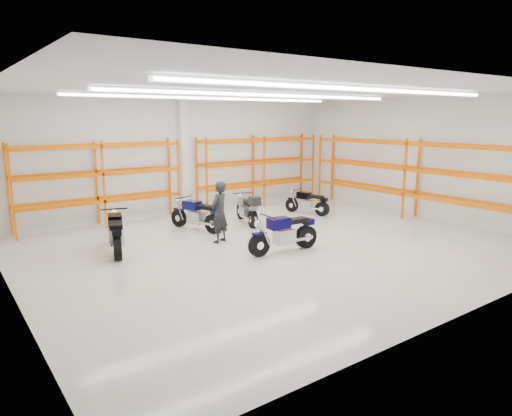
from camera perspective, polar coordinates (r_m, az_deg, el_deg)
ground at (r=13.72m, az=2.34°, el=-4.66°), size 14.00×14.00×0.00m
room_shell at (r=13.22m, az=2.39°, el=9.18°), size 14.02×12.02×4.51m
motorcycle_main at (r=12.96m, az=3.83°, el=-3.22°), size 2.29×0.76×1.12m
motorcycle_back_a at (r=13.42m, az=-17.11°, el=-3.13°), size 1.02×2.29×1.15m
motorcycle_back_b at (r=15.46m, az=-7.26°, el=-0.95°), size 0.99×2.15×1.10m
motorcycle_back_c at (r=16.20m, az=-1.02°, el=-0.19°), size 0.99×2.17×1.14m
motorcycle_back_d at (r=18.03m, az=6.61°, el=0.61°), size 0.83×1.89×0.96m
standing_man at (r=13.87m, az=-4.61°, el=-0.52°), size 0.81×0.70×1.87m
structural_column at (r=18.19m, az=-9.05°, el=6.37°), size 0.32×0.32×4.50m
pallet_racking_back_left at (r=16.66m, az=-18.96°, el=3.85°), size 5.67×0.87×3.00m
pallet_racking_back_right at (r=19.71m, az=0.34°, el=5.52°), size 5.67×0.87×3.00m
pallet_racking_side at (r=18.04m, az=18.87°, el=4.47°), size 0.87×9.07×3.00m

